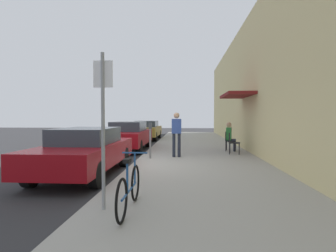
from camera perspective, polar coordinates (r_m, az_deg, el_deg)
name	(u,v)px	position (r m, az deg, el deg)	size (l,w,h in m)	color
ground_plane	(132,167)	(8.93, -7.71, -8.76)	(60.00, 60.00, 0.00)	#2D2D30
sidewalk_slab	(198,157)	(10.72, 6.46, -6.61)	(4.50, 32.00, 0.12)	#9E9B93
building_facade	(261,80)	(11.07, 19.18, 9.21)	(1.40, 32.00, 6.15)	beige
parked_car_0	(85,150)	(8.00, -17.24, -5.00)	(1.80, 4.40, 1.34)	maroon
parked_car_1	(128,135)	(13.40, -8.48, -2.00)	(1.80, 4.40, 1.41)	maroon
parked_car_2	(146,130)	(19.39, -4.61, -0.80)	(1.80, 4.40, 1.36)	#A58433
parking_meter	(150,138)	(9.88, -3.80, -2.51)	(0.12, 0.10, 1.32)	slate
street_sign	(103,118)	(4.55, -13.68, 1.61)	(0.32, 0.06, 2.60)	gray
bicycle_0	(129,189)	(4.56, -8.23, -13.12)	(0.46, 1.71, 0.90)	black
cafe_chair_0	(232,142)	(11.39, 13.59, -3.29)	(0.52, 0.52, 0.87)	black
cafe_chair_1	(229,140)	(12.36, 12.82, -2.87)	(0.53, 0.53, 0.87)	black
seated_patron_1	(230,135)	(12.34, 13.11, -1.98)	(0.49, 0.44, 1.29)	#232838
pedestrian_standing	(177,131)	(10.20, 1.83, -1.05)	(0.36, 0.22, 1.70)	#232838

